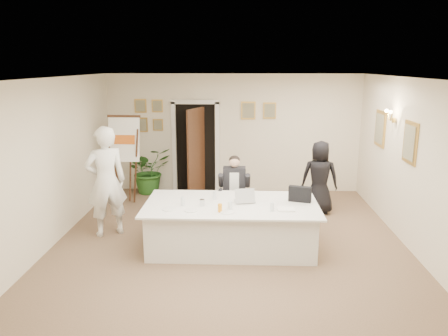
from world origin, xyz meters
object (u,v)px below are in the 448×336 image
Objects in this scene: standing_woman at (320,177)px; standing_man at (106,181)px; potted_palm at (149,170)px; flip_chart at (127,164)px; paper_stack at (286,209)px; conference_table at (231,225)px; seated_man at (234,190)px; steel_jug at (202,203)px; laptop at (245,194)px; laptop_bag at (300,194)px; oj_glass at (220,208)px.

standing_man is at bearing 27.70° from standing_woman.
flip_chart is at bearing -109.43° from potted_palm.
potted_palm is 4.06× the size of paper_stack.
seated_man is (0.03, 1.12, 0.29)m from conference_table.
seated_man is 1.24× the size of potted_palm.
standing_woman is 3.00m from steel_jug.
potted_palm is at bearing -124.47° from standing_man.
standing_man is 1.31× the size of standing_woman.
laptop reaches higher than paper_stack.
standing_woman reaches higher than potted_palm.
flip_chart reaches higher than steel_jug.
flip_chart is 1.81m from standing_man.
potted_palm is at bearing 70.57° from flip_chart.
laptop_bag is at bearing 78.93° from standing_woman.
laptop_bag is at bearing 59.02° from paper_stack.
steel_jug is (-2.24, -1.99, 0.07)m from standing_woman.
laptop is at bearing 146.99° from paper_stack.
laptop is 2.70× the size of oj_glass.
standing_woman is at bearing 7.75° from seated_man.
laptop_bag reaches higher than conference_table.
potted_palm is (0.20, 2.65, -0.44)m from standing_man.
laptop is 0.94× the size of laptop_bag.
steel_jug is (1.56, -3.31, 0.28)m from potted_palm.
laptop_bag is 1.64m from steel_jug.
standing_man is 5.28× the size of laptop_bag.
potted_palm is 4.06m from oj_glass.
laptop_bag is (1.11, -0.97, 0.23)m from seated_man.
steel_jug is (-1.61, -0.29, -0.08)m from laptop_bag.
oj_glass is at bearing -111.29° from conference_table.
standing_woman is 13.74× the size of steel_jug.
oj_glass is (2.06, -0.94, -0.15)m from standing_man.
oj_glass is at bearing -51.72° from flip_chart.
oj_glass is (2.16, -2.74, -0.05)m from flip_chart.
potted_palm reaches higher than conference_table.
potted_palm is 2.92× the size of laptop_bag.
standing_woman reaches higher than steel_jug.
flip_chart is 5.14× the size of laptop_bag.
seated_man reaches higher than laptop.
laptop_bag is (3.47, -2.17, 0.02)m from flip_chart.
seated_man is 2.91m from potted_palm.
laptop is 0.92m from laptop_bag.
seated_man is at bearing 155.10° from laptop_bag.
flip_chart reaches higher than laptop.
flip_chart is at bearing 127.09° from steel_jug.
paper_stack is at bearing -39.37° from flip_chart.
seated_man is at bearing 68.35° from steel_jug.
paper_stack is (0.87, -0.31, 0.40)m from conference_table.
flip_chart is 4.13m from standing_woman.
potted_palm is (-2.03, 3.16, 0.15)m from conference_table.
standing_woman is (1.74, 0.72, 0.08)m from seated_man.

